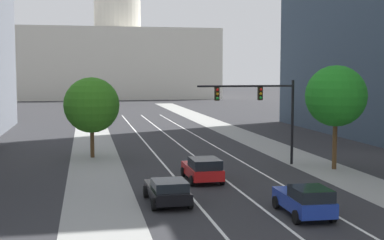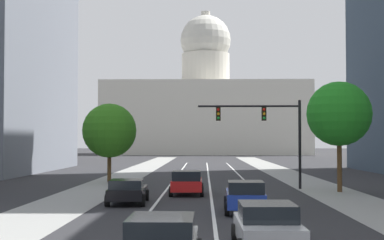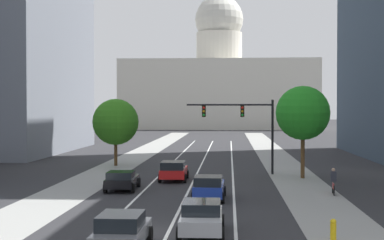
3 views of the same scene
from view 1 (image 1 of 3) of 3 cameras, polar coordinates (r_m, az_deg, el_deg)
ground_plane at (r=54.92m, az=-2.25°, el=-1.98°), size 400.00×400.00×0.00m
sidewalk_left at (r=49.29m, az=-10.50°, el=-2.88°), size 3.85×130.00×0.01m
sidewalk_right at (r=52.00m, az=7.33°, el=-2.41°), size 3.85×130.00×0.01m
lane_stripe_left at (r=39.80m, az=-3.11°, el=-4.71°), size 0.16×90.00×0.01m
lane_stripe_center at (r=40.34m, az=1.15°, el=-4.57°), size 0.16×90.00×0.01m
lane_stripe_right at (r=41.09m, az=5.27°, el=-4.41°), size 0.16×90.00×0.01m
capitol_building at (r=142.17m, az=-7.95°, el=6.82°), size 50.13×26.22×36.34m
car_black at (r=27.87m, az=-2.64°, el=-7.55°), size 2.17×4.29×1.34m
car_blue at (r=26.00m, az=12.04°, el=-8.41°), size 2.04×4.14×1.53m
car_red at (r=33.33m, az=1.16°, el=-5.26°), size 2.13×4.17×1.55m
traffic_signal_mast at (r=38.94m, az=7.60°, el=1.72°), size 7.28×0.39×6.26m
street_tree_mid_right at (r=38.40m, az=15.18°, el=2.49°), size 4.28×4.28×7.32m
street_tree_mid_left at (r=42.98m, az=-10.73°, el=1.58°), size 4.43×4.43×6.43m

